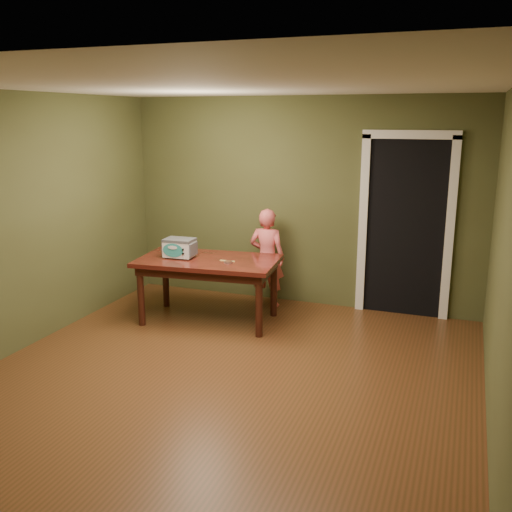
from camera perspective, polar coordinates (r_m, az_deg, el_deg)
name	(u,v)px	position (r m, az deg, el deg)	size (l,w,h in m)	color
floor	(221,382)	(5.32, -3.50, -12.48)	(5.00, 5.00, 0.00)	#5C321A
room_shell	(218,196)	(4.81, -3.79, 6.05)	(4.52, 5.02, 2.61)	#49502A
doorway	(408,224)	(7.27, 14.97, 3.07)	(1.10, 0.66, 2.25)	black
dining_table	(208,267)	(6.63, -4.79, -1.12)	(1.68, 1.05, 0.75)	#35110C
toy_oven	(180,247)	(6.68, -7.65, 0.87)	(0.37, 0.26, 0.22)	#4C4F54
baking_pan	(228,262)	(6.40, -2.79, -0.60)	(0.10, 0.10, 0.02)	silver
spatula	(227,261)	(6.48, -2.88, -0.49)	(0.18, 0.03, 0.01)	#D8BB5E
child	(267,258)	(7.15, 1.11, -0.18)	(0.46, 0.30, 1.25)	#E96060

